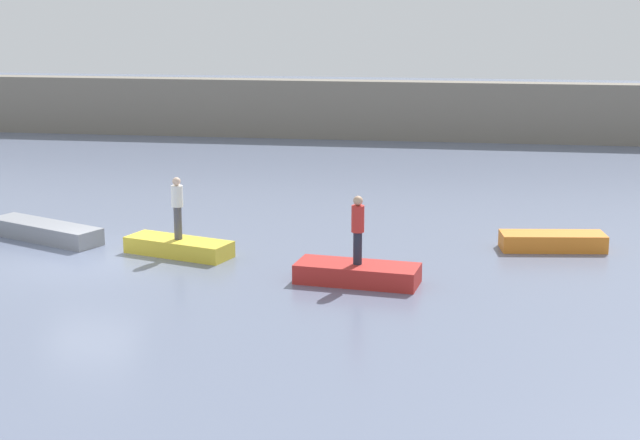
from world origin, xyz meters
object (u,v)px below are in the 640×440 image
(rowboat_red, at_px, (357,273))
(person_red_shirt, at_px, (358,226))
(rowboat_orange, at_px, (553,241))
(rowboat_yellow, at_px, (179,247))
(person_white_shirt, at_px, (177,205))
(rowboat_grey, at_px, (45,231))

(rowboat_red, height_order, person_red_shirt, person_red_shirt)
(rowboat_red, height_order, rowboat_orange, rowboat_red)
(rowboat_yellow, relative_size, person_white_shirt, 1.75)
(person_red_shirt, bearing_deg, rowboat_grey, 162.69)
(rowboat_grey, xyz_separation_m, rowboat_orange, (14.63, 1.06, -0.01))
(rowboat_yellow, bearing_deg, person_white_shirt, -148.31)
(rowboat_yellow, height_order, rowboat_red, rowboat_red)
(rowboat_yellow, xyz_separation_m, person_red_shirt, (5.18, -1.91, 1.23))
(person_white_shirt, bearing_deg, rowboat_red, -20.22)
(rowboat_grey, distance_m, rowboat_orange, 14.67)
(rowboat_grey, bearing_deg, rowboat_orange, 28.65)
(rowboat_yellow, relative_size, person_red_shirt, 1.75)
(rowboat_orange, bearing_deg, rowboat_yellow, -175.77)
(rowboat_orange, xyz_separation_m, person_white_shirt, (-10.25, -2.13, 1.18))
(rowboat_grey, xyz_separation_m, person_white_shirt, (4.38, -1.07, 1.17))
(rowboat_red, xyz_separation_m, person_white_shirt, (-5.18, 1.91, 1.17))
(rowboat_orange, distance_m, person_white_shirt, 10.54)
(rowboat_yellow, height_order, person_white_shirt, person_white_shirt)
(person_red_shirt, relative_size, person_white_shirt, 1.00)
(rowboat_orange, xyz_separation_m, person_red_shirt, (-5.07, -4.04, 1.21))
(rowboat_yellow, bearing_deg, rowboat_red, -2.57)
(rowboat_orange, distance_m, person_red_shirt, 6.60)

